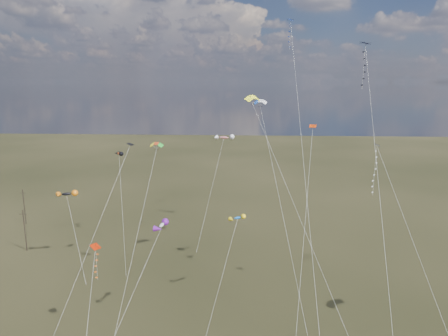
# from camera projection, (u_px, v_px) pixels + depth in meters

# --- Properties ---
(utility_pole_near) EXTENTS (1.40, 0.20, 8.00)m
(utility_pole_near) POSITION_uv_depth(u_px,v_px,m) (25.00, 230.00, 74.45)
(utility_pole_near) COLOR black
(utility_pole_near) RESTS_ON ground
(utility_pole_far) EXTENTS (1.40, 0.20, 8.00)m
(utility_pole_far) POSITION_uv_depth(u_px,v_px,m) (24.00, 207.00, 88.56)
(utility_pole_far) COLOR black
(utility_pole_far) RESTS_ON ground
(diamond_black_high) EXTENTS (2.15, 26.32, 36.00)m
(diamond_black_high) POSITION_uv_depth(u_px,v_px,m) (366.00, 83.00, 48.33)
(diamond_black_high) COLOR black
(diamond_black_high) RESTS_ON ground
(diamond_navy_tall) EXTENTS (2.46, 30.27, 40.62)m
(diamond_navy_tall) POSITION_uv_depth(u_px,v_px,m) (292.00, 57.00, 59.16)
(diamond_navy_tall) COLOR #0C1C4F
(diamond_navy_tall) RESTS_ON ground
(diamond_black_mid) EXTENTS (6.49, 17.79, 21.91)m
(diamond_black_mid) POSITION_uv_depth(u_px,v_px,m) (112.00, 189.00, 58.24)
(diamond_black_mid) COLOR black
(diamond_black_mid) RESTS_ON ground
(diamond_red_low) EXTENTS (2.32, 11.70, 12.71)m
(diamond_red_low) POSITION_uv_depth(u_px,v_px,m) (96.00, 268.00, 46.22)
(diamond_red_low) COLOR #A41A02
(diamond_red_low) RESTS_ON ground
(diamond_navy_right) EXTENTS (6.39, 17.73, 23.49)m
(diamond_navy_right) POSITION_uv_depth(u_px,v_px,m) (378.00, 178.00, 50.69)
(diamond_navy_right) COLOR #0F1946
(diamond_navy_right) RESTS_ON ground
(diamond_orange_center) EXTENTS (3.85, 15.06, 25.51)m
(diamond_orange_center) POSITION_uv_depth(u_px,v_px,m) (308.00, 185.00, 51.21)
(diamond_orange_center) COLOR #C03003
(diamond_orange_center) RESTS_ON ground
(parafoil_yellow) EXTENTS (13.65, 22.64, 29.64)m
(parafoil_yellow) POSITION_uv_depth(u_px,v_px,m) (254.00, 98.00, 58.06)
(parafoil_yellow) COLOR #F6FB23
(parafoil_yellow) RESTS_ON ground
(parafoil_blue_white) EXTENTS (6.87, 25.05, 28.65)m
(parafoil_blue_white) POSITION_uv_depth(u_px,v_px,m) (261.00, 102.00, 66.07)
(parafoil_blue_white) COLOR blue
(parafoil_blue_white) RESTS_ON ground
(parafoil_tricolor) EXTENTS (3.66, 16.93, 22.99)m
(parafoil_tricolor) POSITION_uv_depth(u_px,v_px,m) (156.00, 145.00, 56.90)
(parafoil_tricolor) COLOR yellow
(parafoil_tricolor) RESTS_ON ground
(novelty_black_orange) EXTENTS (6.92, 8.18, 13.35)m
(novelty_black_orange) POSITION_uv_depth(u_px,v_px,m) (67.00, 194.00, 66.88)
(novelty_black_orange) COLOR black
(novelty_black_orange) RESTS_ON ground
(novelty_orange_black) EXTENTS (6.01, 15.71, 18.39)m
(novelty_orange_black) POSITION_uv_depth(u_px,v_px,m) (119.00, 154.00, 75.49)
(novelty_orange_black) COLOR #ED5613
(novelty_orange_black) RESTS_ON ground
(novelty_white_purple) EXTENTS (6.30, 11.81, 14.64)m
(novelty_white_purple) POSITION_uv_depth(u_px,v_px,m) (161.00, 226.00, 48.20)
(novelty_white_purple) COLOR silver
(novelty_white_purple) RESTS_ON ground
(novelty_redwhite_stripe) EXTENTS (6.46, 15.72, 20.42)m
(novelty_redwhite_stripe) POSITION_uv_depth(u_px,v_px,m) (224.00, 138.00, 83.51)
(novelty_redwhite_stripe) COLOR red
(novelty_redwhite_stripe) RESTS_ON ground
(novelty_blue_yellow) EXTENTS (4.89, 9.86, 13.40)m
(novelty_blue_yellow) POSITION_uv_depth(u_px,v_px,m) (237.00, 219.00, 54.28)
(novelty_blue_yellow) COLOR #0C57B4
(novelty_blue_yellow) RESTS_ON ground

